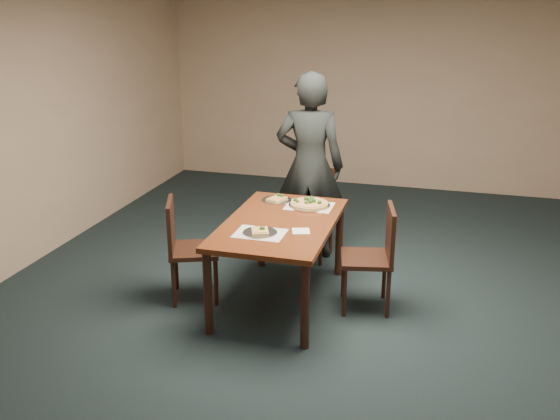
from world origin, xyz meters
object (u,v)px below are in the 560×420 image
(diner, at_px, (310,166))
(slice_plate_near, at_px, (260,232))
(pizza_pan, at_px, (309,204))
(chair_far, at_px, (312,207))
(slice_plate_far, at_px, (277,199))
(chair_right, at_px, (376,252))
(dining_table, at_px, (280,231))
(chair_left, at_px, (185,244))

(diner, xyz_separation_m, slice_plate_near, (-0.07, -1.45, -0.18))
(slice_plate_near, bearing_deg, pizza_pan, 73.95)
(chair_far, height_order, pizza_pan, chair_far)
(chair_far, bearing_deg, diner, 161.30)
(slice_plate_far, bearing_deg, chair_right, -23.14)
(chair_right, xyz_separation_m, pizza_pan, (-0.66, 0.35, 0.26))
(diner, bearing_deg, dining_table, 85.64)
(pizza_pan, bearing_deg, slice_plate_near, -106.05)
(diner, bearing_deg, chair_left, 53.06)
(chair_left, height_order, diner, diner)
(chair_far, xyz_separation_m, pizza_pan, (0.13, -0.66, 0.26))
(chair_left, height_order, pizza_pan, chair_left)
(chair_left, bearing_deg, pizza_pan, -79.17)
(slice_plate_near, bearing_deg, chair_left, 167.49)
(chair_far, xyz_separation_m, slice_plate_near, (-0.10, -1.44, 0.25))
(chair_far, height_order, chair_right, same)
(dining_table, relative_size, slice_plate_near, 5.36)
(dining_table, height_order, chair_far, chair_far)
(pizza_pan, bearing_deg, diner, 103.14)
(chair_far, relative_size, slice_plate_near, 3.25)
(dining_table, height_order, chair_right, chair_right)
(chair_right, relative_size, pizza_pan, 2.41)
(chair_far, bearing_deg, pizza_pan, -73.99)
(chair_left, relative_size, pizza_pan, 2.41)
(chair_left, bearing_deg, chair_far, -54.89)
(slice_plate_far, bearing_deg, chair_far, 71.01)
(slice_plate_near, relative_size, slice_plate_far, 1.00)
(chair_right, bearing_deg, chair_left, -92.48)
(dining_table, relative_size, pizza_pan, 3.97)
(chair_far, xyz_separation_m, chair_left, (-0.84, -1.27, 0.00))
(chair_far, relative_size, diner, 0.48)
(chair_left, relative_size, chair_right, 1.00)
(chair_right, bearing_deg, slice_plate_far, -124.86)
(dining_table, height_order, chair_left, chair_left)
(chair_right, relative_size, diner, 0.48)
(chair_right, relative_size, slice_plate_near, 3.25)
(chair_right, bearing_deg, pizza_pan, -129.42)
(dining_table, distance_m, diner, 1.17)
(slice_plate_near, bearing_deg, slice_plate_far, 97.00)
(chair_far, height_order, chair_left, same)
(pizza_pan, xyz_separation_m, slice_plate_near, (-0.22, -0.77, -0.01))
(dining_table, bearing_deg, diner, 90.55)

